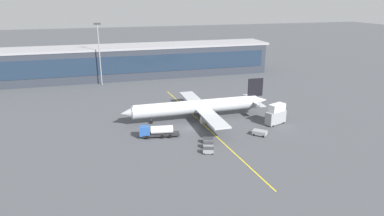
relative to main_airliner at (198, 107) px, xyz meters
The scene contains 11 objects.
ground_plane 9.42m from the main_airliner, 123.28° to the right, with size 700.00×700.00×0.00m, color #47494F.
apron_lead_in_line 6.54m from the main_airliner, 87.71° to the right, with size 0.30×80.00×0.01m, color yellow.
terminal_building 69.67m from the main_airliner, 109.04° to the left, with size 153.02×18.84×14.88m.
main_airliner is the anchor object (origin of this frame).
fuel_tanker 18.71m from the main_airliner, 144.33° to the right, with size 11.06×4.13×3.25m.
catering_lift 23.83m from the main_airliner, 26.88° to the right, with size 7.24×4.79×6.30m.
pushback_tug 21.94m from the main_airliner, 54.21° to the right, with size 4.34×4.28×1.40m.
baggage_cart_0 25.34m from the main_airliner, 101.06° to the right, with size 3.00×2.31×1.48m.
baggage_cart_1 22.20m from the main_airliner, 99.99° to the right, with size 3.00×2.31×1.48m.
baggage_cart_2 19.09m from the main_airliner, 98.56° to the right, with size 3.00×2.31×1.48m.
apron_light_mast_0 61.28m from the main_airliner, 116.76° to the left, with size 2.80×0.50×26.28m.
Camera 1 is at (-25.69, -91.60, 37.09)m, focal length 32.64 mm.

